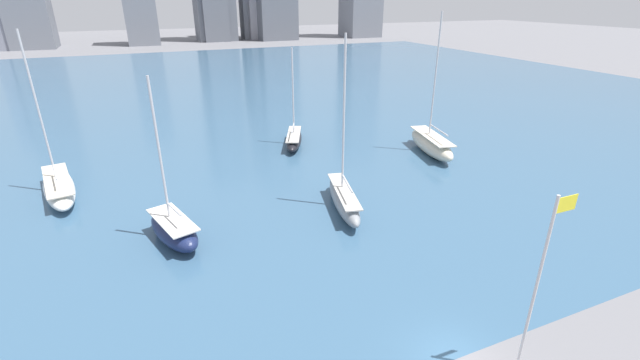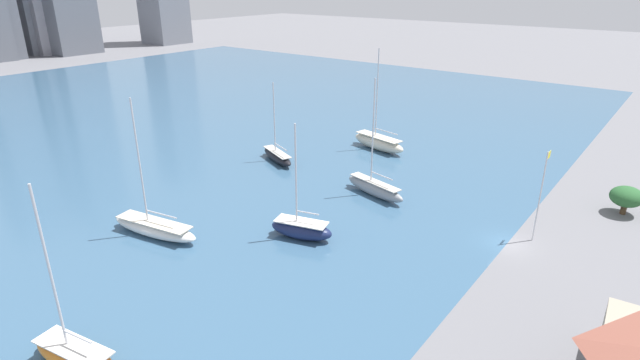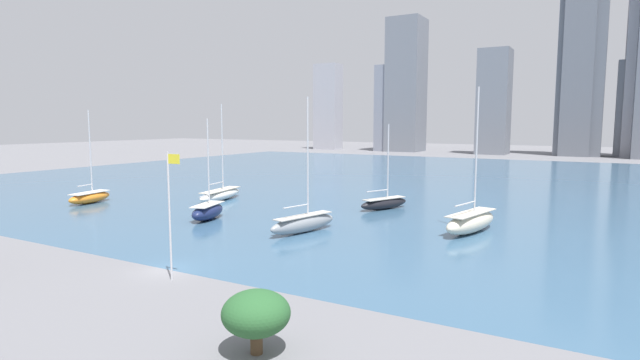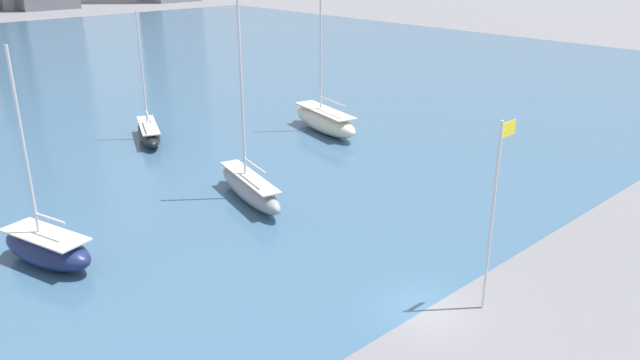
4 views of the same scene
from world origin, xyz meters
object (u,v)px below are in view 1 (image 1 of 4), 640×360
at_px(sailboat_white, 59,186).
at_px(sailboat_black, 294,139).
at_px(sailboat_gray, 344,199).
at_px(sailboat_cream, 431,144).
at_px(sailboat_navy, 174,229).
at_px(flag_pole, 538,284).

bearing_deg(sailboat_white, sailboat_black, 0.96).
distance_m(sailboat_white, sailboat_gray, 25.94).
distance_m(sailboat_gray, sailboat_cream, 17.83).
bearing_deg(sailboat_white, sailboat_cream, -16.32).
bearing_deg(sailboat_white, sailboat_navy, -65.10).
relative_size(sailboat_black, sailboat_cream, 0.75).
relative_size(flag_pole, sailboat_black, 0.83).
bearing_deg(flag_pole, sailboat_white, 125.78).
xyz_separation_m(flag_pole, sailboat_cream, (15.34, 27.56, -4.06)).
relative_size(sailboat_black, sailboat_navy, 0.95).
bearing_deg(sailboat_cream, flag_pole, -106.61).
xyz_separation_m(sailboat_white, sailboat_navy, (8.80, -12.46, 0.14)).
relative_size(flag_pole, sailboat_cream, 0.62).
xyz_separation_m(sailboat_black, sailboat_navy, (-15.71, -17.35, 0.17)).
bearing_deg(sailboat_cream, sailboat_white, -173.51).
height_order(sailboat_white, sailboat_gray, sailboat_white).
distance_m(flag_pole, sailboat_black, 36.75).
xyz_separation_m(flag_pole, sailboat_gray, (-0.17, 18.76, -4.19)).
bearing_deg(sailboat_black, sailboat_cream, -9.98).
relative_size(flag_pole, sailboat_gray, 0.67).
relative_size(sailboat_black, sailboat_gray, 0.80).
height_order(sailboat_white, sailboat_cream, sailboat_cream).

